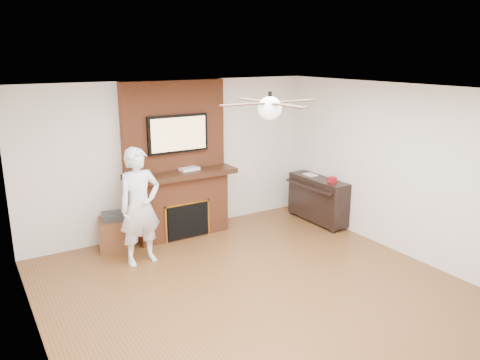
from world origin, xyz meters
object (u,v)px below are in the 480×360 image
person (140,206)px  side_table (116,232)px  fireplace (178,175)px  piano (318,199)px

person → side_table: 0.91m
fireplace → side_table: size_ratio=4.18×
piano → person: bearing=179.1°
side_table → piano: size_ratio=0.49×
fireplace → person: size_ratio=1.49×
fireplace → person: (-0.93, -0.75, -0.16)m
person → side_table: size_ratio=2.80×
fireplace → side_table: (-1.10, -0.07, -0.74)m
side_table → piano: piano is taller
side_table → piano: (3.40, -0.71, 0.17)m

